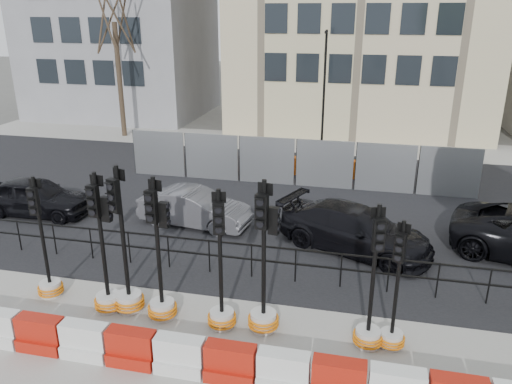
% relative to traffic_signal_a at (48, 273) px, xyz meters
% --- Properties ---
extents(ground, '(120.00, 120.00, 0.00)m').
position_rel_traffic_signal_a_xyz_m(ground, '(4.80, 0.85, -0.66)').
color(ground, '#51514C').
rests_on(ground, ground).
extents(sidewalk_near, '(40.00, 6.00, 0.02)m').
position_rel_traffic_signal_a_xyz_m(sidewalk_near, '(4.80, -2.15, -0.65)').
color(sidewalk_near, gray).
rests_on(sidewalk_near, ground).
extents(road, '(40.00, 14.00, 0.03)m').
position_rel_traffic_signal_a_xyz_m(road, '(4.80, 7.85, -0.65)').
color(road, black).
rests_on(road, ground).
extents(sidewalk_far, '(40.00, 4.00, 0.02)m').
position_rel_traffic_signal_a_xyz_m(sidewalk_far, '(4.80, 16.85, -0.65)').
color(sidewalk_far, gray).
rests_on(sidewalk_far, ground).
extents(building_grey, '(11.00, 9.06, 14.00)m').
position_rel_traffic_signal_a_xyz_m(building_grey, '(-9.20, 22.83, 6.34)').
color(building_grey, gray).
rests_on(building_grey, ground).
extents(kerb_railing, '(18.00, 0.04, 1.00)m').
position_rel_traffic_signal_a_xyz_m(kerb_railing, '(4.80, 2.05, 0.02)').
color(kerb_railing, black).
rests_on(kerb_railing, ground).
extents(heras_fencing, '(14.33, 1.72, 2.00)m').
position_rel_traffic_signal_a_xyz_m(heras_fencing, '(4.79, 10.65, 0.02)').
color(heras_fencing, gray).
rests_on(heras_fencing, ground).
extents(lamp_post_far, '(0.12, 0.56, 6.00)m').
position_rel_traffic_signal_a_xyz_m(lamp_post_far, '(5.30, 15.83, 2.56)').
color(lamp_post_far, black).
rests_on(lamp_post_far, ground).
extents(tree_bare_far, '(2.00, 2.00, 9.00)m').
position_rel_traffic_signal_a_xyz_m(tree_bare_far, '(-6.20, 16.35, 5.99)').
color(tree_bare_far, '#473828').
rests_on(tree_bare_far, ground).
extents(barrier_row, '(12.55, 0.50, 0.80)m').
position_rel_traffic_signal_a_xyz_m(barrier_row, '(4.80, -1.95, -0.30)').
color(barrier_row, red).
rests_on(barrier_row, ground).
extents(traffic_signal_a, '(0.63, 0.63, 3.22)m').
position_rel_traffic_signal_a_xyz_m(traffic_signal_a, '(0.00, 0.00, 0.00)').
color(traffic_signal_a, silver).
rests_on(traffic_signal_a, ground).
extents(traffic_signal_b, '(0.70, 0.70, 3.53)m').
position_rel_traffic_signal_a_xyz_m(traffic_signal_b, '(1.78, -0.26, 0.18)').
color(traffic_signal_b, silver).
rests_on(traffic_signal_b, ground).
extents(traffic_signal_c, '(0.73, 0.73, 3.69)m').
position_rel_traffic_signal_a_xyz_m(traffic_signal_c, '(2.26, -0.16, 0.10)').
color(traffic_signal_c, silver).
rests_on(traffic_signal_c, ground).
extents(traffic_signal_d, '(0.70, 0.70, 3.53)m').
position_rel_traffic_signal_a_xyz_m(traffic_signal_d, '(3.18, -0.27, 0.18)').
color(traffic_signal_d, silver).
rests_on(traffic_signal_d, ground).
extents(traffic_signal_e, '(0.67, 0.67, 3.38)m').
position_rel_traffic_signal_a_xyz_m(traffic_signal_e, '(4.66, -0.31, 0.03)').
color(traffic_signal_e, silver).
rests_on(traffic_signal_e, ground).
extents(traffic_signal_f, '(0.71, 0.71, 3.62)m').
position_rel_traffic_signal_a_xyz_m(traffic_signal_f, '(5.62, -0.20, 0.20)').
color(traffic_signal_f, silver).
rests_on(traffic_signal_f, ground).
extents(traffic_signal_g, '(0.65, 0.65, 3.31)m').
position_rel_traffic_signal_a_xyz_m(traffic_signal_g, '(7.95, -0.27, 0.02)').
color(traffic_signal_g, silver).
rests_on(traffic_signal_g, ground).
extents(traffic_signal_h, '(0.59, 0.59, 2.98)m').
position_rel_traffic_signal_a_xyz_m(traffic_signal_h, '(8.44, -0.19, -0.05)').
color(traffic_signal_h, silver).
rests_on(traffic_signal_h, ground).
extents(car_a, '(1.81, 4.09, 1.36)m').
position_rel_traffic_signal_a_xyz_m(car_a, '(-3.71, 4.70, 0.02)').
color(car_a, black).
rests_on(car_a, ground).
extents(car_b, '(2.33, 4.16, 1.25)m').
position_rel_traffic_signal_a_xyz_m(car_b, '(2.11, 5.08, -0.04)').
color(car_b, '#4F4F55').
rests_on(car_b, ground).
extents(car_c, '(5.26, 6.07, 1.37)m').
position_rel_traffic_signal_a_xyz_m(car_c, '(7.45, 4.37, 0.02)').
color(car_c, black).
rests_on(car_c, ground).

